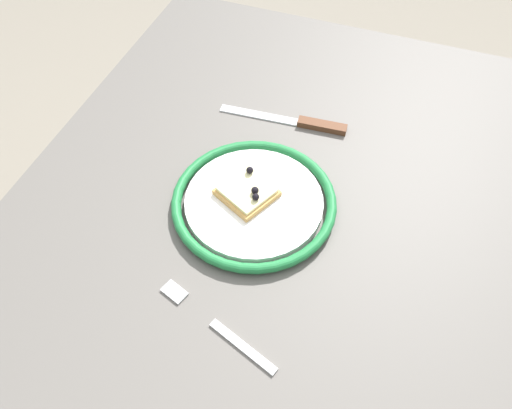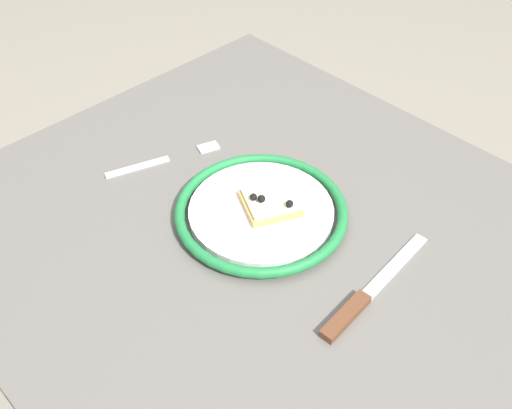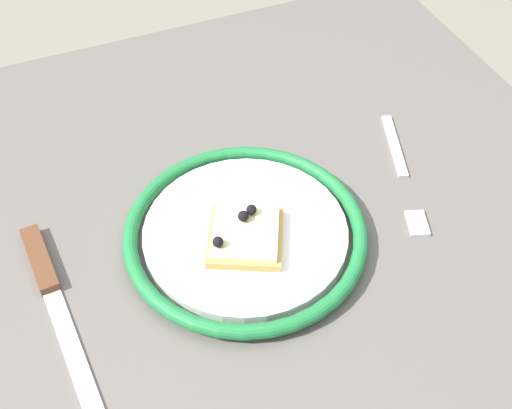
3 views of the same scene
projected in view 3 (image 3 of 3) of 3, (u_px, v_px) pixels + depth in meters
The scene contains 5 objects.
dining_table at pixel (198, 295), 0.80m from camera, with size 0.99×0.82×0.72m.
plate at pixel (245, 233), 0.72m from camera, with size 0.27×0.27×0.02m.
pizza_slice_near at pixel (245, 235), 0.70m from camera, with size 0.11×0.11×0.03m.
knife at pixel (48, 282), 0.69m from camera, with size 0.04×0.24×0.01m.
fork at pixel (402, 173), 0.80m from camera, with size 0.08×0.20×0.00m.
Camera 3 is at (0.11, 0.45, 1.29)m, focal length 46.85 mm.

